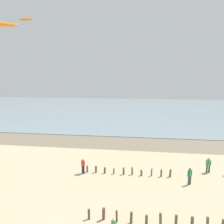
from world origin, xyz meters
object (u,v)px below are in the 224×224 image
at_px(person_by_waterline, 83,165).
at_px(person_right_flank, 190,176).
at_px(kite_aloft_4, 26,19).
at_px(person_nearest_camera, 208,165).
at_px(kite_aloft_3, 3,24).

relative_size(person_by_waterline, person_right_flank, 1.00).
bearing_deg(person_by_waterline, kite_aloft_4, 129.26).
xyz_separation_m(person_by_waterline, person_right_flank, (10.94, -0.99, 0.00)).
bearing_deg(person_right_flank, kite_aloft_4, 142.32).
bearing_deg(kite_aloft_4, person_nearest_camera, -25.99).
bearing_deg(person_right_flank, person_by_waterline, 174.81).
bearing_deg(kite_aloft_3, kite_aloft_4, -92.99).
bearing_deg(kite_aloft_3, person_by_waterline, 134.91).
height_order(person_right_flank, kite_aloft_4, kite_aloft_4).
relative_size(person_by_waterline, kite_aloft_4, 0.59).
bearing_deg(person_by_waterline, kite_aloft_3, 156.08).
bearing_deg(person_nearest_camera, person_right_flank, -129.55).
bearing_deg(person_nearest_camera, person_by_waterline, -171.01).
xyz_separation_m(person_by_waterline, kite_aloft_4, (-16.52, 20.21, 20.57)).
bearing_deg(person_nearest_camera, kite_aloft_4, 148.98).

